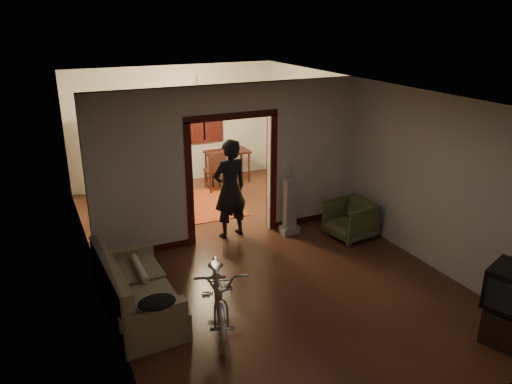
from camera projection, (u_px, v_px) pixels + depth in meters
floor at (249, 251)px, 8.71m from camera, size 5.00×8.50×0.01m
ceiling at (248, 90)px, 7.76m from camera, size 5.00×8.50×0.01m
wall_back at (175, 125)px, 11.86m from camera, size 5.00×0.02×2.80m
wall_left at (92, 197)px, 7.24m from camera, size 0.02×8.50×2.80m
wall_right at (371, 157)px, 9.23m from camera, size 0.02×8.50×2.80m
partition_wall at (231, 163)px, 8.87m from camera, size 5.00×0.14×2.80m
door_casing at (231, 179)px, 8.98m from camera, size 1.74×0.20×2.32m
far_window at (203, 117)px, 12.05m from camera, size 0.98×0.06×1.28m
chandelier at (197, 96)px, 10.04m from camera, size 0.24×0.24×0.24m
light_switch at (285, 165)px, 9.28m from camera, size 0.08×0.01×0.12m
sofa at (138, 286)px, 6.78m from camera, size 0.93×1.92×0.87m
rolled_paper at (139, 268)px, 7.04m from camera, size 0.10×0.78×0.10m
jacket at (157, 302)px, 5.94m from camera, size 0.46×0.35×0.13m
bicycle at (219, 289)px, 6.57m from camera, size 1.18×1.99×0.99m
armchair at (351, 219)px, 9.15m from camera, size 0.87×0.85×0.70m
tv_stand at (506, 325)px, 6.26m from camera, size 0.64×0.62×0.46m
vacuum at (290, 206)px, 9.26m from camera, size 0.39×0.35×1.08m
person at (230, 189)px, 9.01m from camera, size 0.74×0.56×1.85m
oriental_rug at (200, 205)px, 10.78m from camera, size 1.52×1.98×0.01m
locker at (127, 155)px, 11.15m from camera, size 0.93×0.54×1.83m
globe at (122, 110)px, 10.80m from camera, size 0.28×0.28×0.28m
desk at (228, 167)px, 12.14m from camera, size 1.15×0.80×0.77m
desk_chair at (215, 171)px, 11.53m from camera, size 0.54×0.54×0.96m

